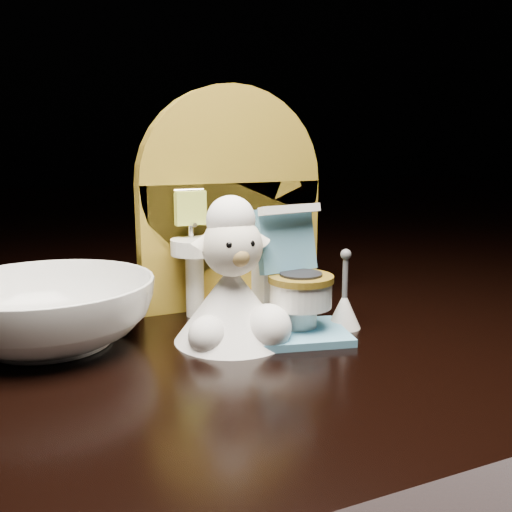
# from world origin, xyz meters

# --- Properties ---
(backdrop_panel) EXTENTS (0.13, 0.05, 0.15)m
(backdrop_panel) POSITION_xyz_m (-0.00, 0.06, 0.07)
(backdrop_panel) COLOR olive
(backdrop_panel) RESTS_ON ground
(toy_toilet) EXTENTS (0.04, 0.05, 0.08)m
(toy_toilet) POSITION_xyz_m (0.01, -0.00, 0.03)
(toy_toilet) COLOR white
(toy_toilet) RESTS_ON ground
(bath_mat) EXTENTS (0.07, 0.06, 0.00)m
(bath_mat) POSITION_xyz_m (0.01, -0.02, 0.00)
(bath_mat) COLOR #5493B4
(bath_mat) RESTS_ON ground
(toilet_brush) EXTENTS (0.02, 0.02, 0.05)m
(toilet_brush) POSITION_xyz_m (0.04, -0.01, 0.01)
(toilet_brush) COLOR white
(toilet_brush) RESTS_ON ground
(plush_lamb) EXTENTS (0.07, 0.07, 0.09)m
(plush_lamb) POSITION_xyz_m (-0.03, -0.01, 0.03)
(plush_lamb) COLOR white
(plush_lamb) RESTS_ON ground
(ceramic_bowl) EXTENTS (0.14, 0.14, 0.04)m
(ceramic_bowl) POSITION_xyz_m (-0.12, 0.03, 0.02)
(ceramic_bowl) COLOR white
(ceramic_bowl) RESTS_ON ground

